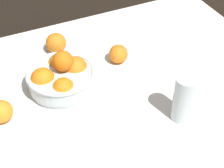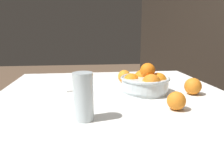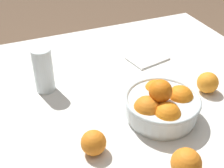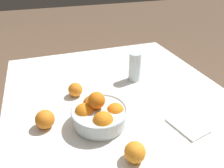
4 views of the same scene
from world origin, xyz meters
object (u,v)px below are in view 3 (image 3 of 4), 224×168
Objects in this scene: fruit_bowl at (162,105)px; juice_glass at (44,72)px; orange_loose_near_bowl at (186,163)px; orange_loose_front at (208,83)px; orange_loose_aside at (94,143)px.

juice_glass is (0.29, -0.29, 0.02)m from fruit_bowl.
orange_loose_near_bowl is 0.38m from orange_loose_front.
fruit_bowl is 1.45× the size of juice_glass.
orange_loose_front is at bearing -165.83° from orange_loose_aside.
orange_loose_near_bowl is (0.05, 0.21, -0.01)m from fruit_bowl.
juice_glass reaches higher than orange_loose_front.
orange_loose_near_bowl reaches higher than orange_loose_front.
juice_glass is 2.05× the size of orange_loose_near_bowl.
juice_glass is at bearing -64.10° from orange_loose_near_bowl.
fruit_bowl reaches higher than orange_loose_near_bowl.
orange_loose_aside is (0.24, 0.05, -0.02)m from fruit_bowl.
orange_loose_front is (-0.22, -0.06, -0.01)m from fruit_bowl.
fruit_bowl is 2.98× the size of orange_loose_near_bowl.
juice_glass reaches higher than fruit_bowl.
orange_loose_front is at bearing 156.23° from juice_glass.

